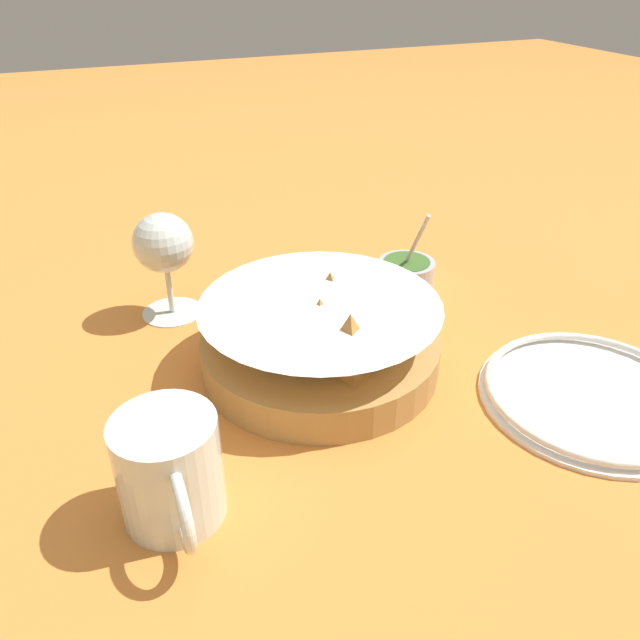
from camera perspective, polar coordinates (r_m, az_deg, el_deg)
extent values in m
plane|color=orange|center=(0.69, -3.65, -3.51)|extent=(4.00, 4.00, 0.00)
cylinder|color=#B2894C|center=(0.67, 0.00, -2.89)|extent=(0.25, 0.25, 0.04)
cone|color=white|center=(0.65, 0.00, -1.36)|extent=(0.25, 0.25, 0.07)
cylinder|color=#3D842D|center=(0.66, 0.00, -2.75)|extent=(0.19, 0.19, 0.01)
pyramid|color=#B77A38|center=(0.60, 2.72, -2.22)|extent=(0.09, 0.08, 0.07)
pyramid|color=#B77A38|center=(0.65, 4.86, -0.38)|extent=(0.07, 0.08, 0.05)
pyramid|color=#B77A38|center=(0.69, 0.91, 2.19)|extent=(0.07, 0.05, 0.06)
pyramid|color=#B77A38|center=(0.68, -3.86, 0.73)|extent=(0.05, 0.07, 0.05)
pyramid|color=#B77A38|center=(0.65, 0.00, -0.25)|extent=(0.07, 0.06, 0.06)
cylinder|color=#B7B7BC|center=(0.82, 7.85, 4.03)|extent=(0.07, 0.07, 0.04)
cylinder|color=#42702D|center=(0.82, 7.89, 4.47)|extent=(0.06, 0.06, 0.03)
cylinder|color=#B7B7BC|center=(0.79, 8.54, 6.59)|extent=(0.06, 0.01, 0.11)
cylinder|color=silver|center=(0.79, -13.31, 0.77)|extent=(0.07, 0.07, 0.00)
cylinder|color=silver|center=(0.78, -13.59, 2.80)|extent=(0.01, 0.01, 0.06)
sphere|color=silver|center=(0.75, -14.16, 6.86)|extent=(0.07, 0.07, 0.07)
sphere|color=beige|center=(0.75, -14.08, 6.24)|extent=(0.05, 0.05, 0.05)
cylinder|color=silver|center=(0.51, -13.60, -13.09)|extent=(0.08, 0.08, 0.09)
cylinder|color=orange|center=(0.51, -13.44, -13.96)|extent=(0.07, 0.07, 0.07)
torus|color=silver|center=(0.47, -12.55, -16.56)|extent=(0.06, 0.01, 0.06)
cylinder|color=white|center=(0.68, 23.60, -6.43)|extent=(0.22, 0.22, 0.01)
torus|color=white|center=(0.68, 23.72, -6.00)|extent=(0.21, 0.21, 0.01)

